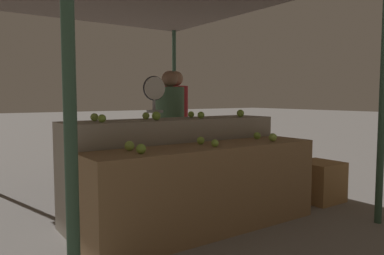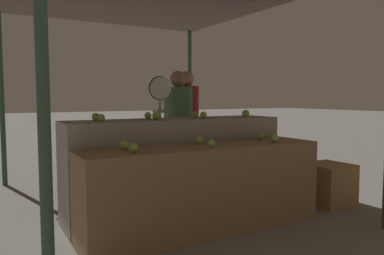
% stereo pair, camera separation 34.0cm
% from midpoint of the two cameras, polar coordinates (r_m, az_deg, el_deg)
% --- Properties ---
extents(ground_plane, '(60.00, 60.00, 0.00)m').
position_cam_midpoint_polar(ground_plane, '(3.71, -0.26, -15.38)').
color(ground_plane, slate).
extents(display_counter_front, '(2.38, 0.55, 0.82)m').
position_cam_midpoint_polar(display_counter_front, '(3.59, -0.26, -9.26)').
color(display_counter_front, olive).
rests_on(display_counter_front, ground_plane).
extents(display_counter_back, '(2.38, 0.55, 1.04)m').
position_cam_midpoint_polar(display_counter_back, '(4.06, -5.13, -6.03)').
color(display_counter_back, gray).
rests_on(display_counter_back, ground_plane).
extents(apple_front_0, '(0.08, 0.08, 0.08)m').
position_cam_midpoint_polar(apple_front_0, '(3.05, -10.95, -3.23)').
color(apple_front_0, '#7AA338').
rests_on(apple_front_0, display_counter_front).
extents(apple_front_1, '(0.07, 0.07, 0.07)m').
position_cam_midpoint_polar(apple_front_1, '(3.41, 0.67, -2.42)').
color(apple_front_1, '#84AD3D').
rests_on(apple_front_1, display_counter_front).
extents(apple_front_2, '(0.09, 0.09, 0.09)m').
position_cam_midpoint_polar(apple_front_2, '(3.90, 9.79, -1.50)').
color(apple_front_2, '#8EB247').
rests_on(apple_front_2, display_counter_front).
extents(apple_front_3, '(0.08, 0.08, 0.08)m').
position_cam_midpoint_polar(apple_front_3, '(3.25, -12.50, -2.76)').
color(apple_front_3, '#8EB247').
rests_on(apple_front_3, display_counter_front).
extents(apple_front_4, '(0.08, 0.08, 0.08)m').
position_cam_midpoint_polar(apple_front_4, '(3.60, -1.38, -2.01)').
color(apple_front_4, '#84AD3D').
rests_on(apple_front_4, display_counter_front).
extents(apple_front_5, '(0.08, 0.08, 0.08)m').
position_cam_midpoint_polar(apple_front_5, '(4.07, 7.56, -1.26)').
color(apple_front_5, '#7AA338').
rests_on(apple_front_5, display_counter_front).
extents(apple_back_0, '(0.08, 0.08, 0.08)m').
position_cam_midpoint_polar(apple_back_0, '(3.55, -16.26, 1.33)').
color(apple_back_0, '#84AD3D').
rests_on(apple_back_0, display_counter_back).
extents(apple_back_1, '(0.09, 0.09, 0.09)m').
position_cam_midpoint_polar(apple_back_1, '(3.78, -8.05, 1.76)').
color(apple_back_1, '#7AA338').
rests_on(apple_back_1, display_counter_back).
extents(apple_back_2, '(0.08, 0.08, 0.08)m').
position_cam_midpoint_polar(apple_back_2, '(4.05, -1.03, 1.91)').
color(apple_back_2, '#7AA338').
rests_on(apple_back_2, display_counter_back).
extents(apple_back_3, '(0.09, 0.09, 0.09)m').
position_cam_midpoint_polar(apple_back_3, '(4.39, 5.20, 2.17)').
color(apple_back_3, '#84AD3D').
rests_on(apple_back_3, display_counter_back).
extents(apple_back_4, '(0.08, 0.08, 0.08)m').
position_cam_midpoint_polar(apple_back_4, '(3.77, -17.18, 1.50)').
color(apple_back_4, '#8EB247').
rests_on(apple_back_4, display_counter_back).
extents(apple_back_5, '(0.08, 0.08, 0.08)m').
position_cam_midpoint_polar(apple_back_5, '(3.96, -9.49, 1.77)').
color(apple_back_5, '#8EB247').
rests_on(apple_back_5, display_counter_back).
extents(apple_back_6, '(0.07, 0.07, 0.07)m').
position_cam_midpoint_polar(apple_back_6, '(4.24, -2.44, 2.00)').
color(apple_back_6, '#84AD3D').
rests_on(apple_back_6, display_counter_back).
extents(produce_scale, '(0.29, 0.20, 1.52)m').
position_cam_midpoint_polar(produce_scale, '(4.50, -7.90, 2.56)').
color(produce_scale, '#99999E').
rests_on(produce_scale, ground_plane).
extents(person_vendor_at_scale, '(0.40, 0.40, 1.62)m').
position_cam_midpoint_polar(person_vendor_at_scale, '(4.97, -5.35, 0.62)').
color(person_vendor_at_scale, '#2D2D38').
rests_on(person_vendor_at_scale, ground_plane).
extents(person_customer_left, '(0.47, 0.47, 1.65)m').
position_cam_midpoint_polar(person_customer_left, '(5.55, -4.22, 1.34)').
color(person_customer_left, '#2D2D38').
rests_on(person_customer_left, ground_plane).
extents(wooden_crate_side, '(0.48, 0.48, 0.48)m').
position_cam_midpoint_polar(wooden_crate_side, '(4.82, 16.86, -7.88)').
color(wooden_crate_side, '#9E7547').
rests_on(wooden_crate_side, ground_plane).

